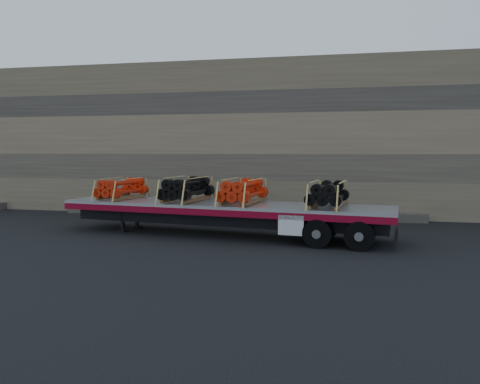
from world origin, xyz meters
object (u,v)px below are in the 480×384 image
(trailer, at_px, (223,219))
(bundle_midfront, at_px, (187,190))
(bundle_rear, at_px, (328,195))
(bundle_front, at_px, (122,189))
(bundle_midrear, at_px, (243,192))

(trailer, relative_size, bundle_midfront, 4.95)
(bundle_rear, bearing_deg, bundle_midfront, -180.00)
(bundle_front, bearing_deg, bundle_midfront, 0.00)
(bundle_rear, bearing_deg, bundle_front, -180.00)
(trailer, xyz_separation_m, bundle_rear, (3.58, -0.47, 0.96))
(bundle_front, height_order, bundle_rear, bundle_rear)
(trailer, bearing_deg, bundle_rear, 0.00)
(bundle_rear, bearing_deg, bundle_midrear, -180.00)
(bundle_front, distance_m, bundle_rear, 7.65)
(bundle_midfront, relative_size, bundle_rear, 1.06)
(bundle_midfront, bearing_deg, bundle_rear, 0.00)
(bundle_midrear, height_order, bundle_rear, bundle_midrear)
(bundle_midrear, bearing_deg, bundle_rear, 0.00)
(trailer, bearing_deg, bundle_midrear, -0.00)
(bundle_midfront, bearing_deg, trailer, 0.00)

